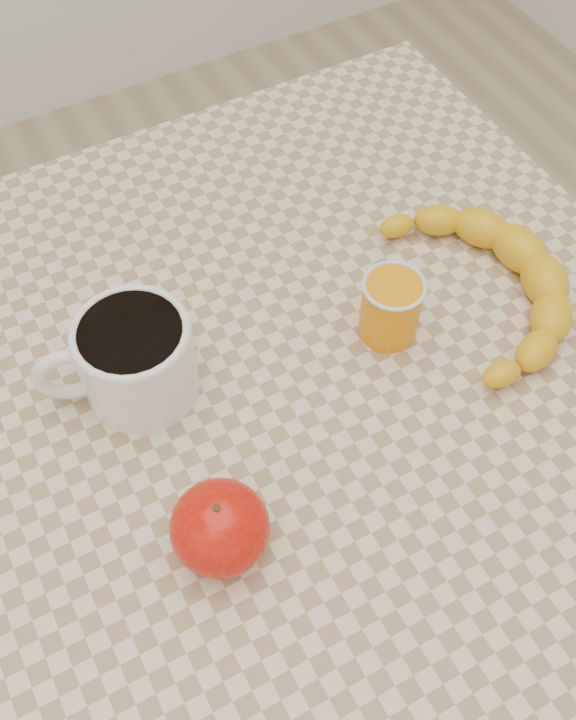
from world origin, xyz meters
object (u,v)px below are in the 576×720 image
orange_juice_glass (391,307)px  banana (487,284)px  coffee_mug (133,358)px  table (288,417)px  apple (220,528)px

orange_juice_glass → banana: bearing=-5.8°
coffee_mug → orange_juice_glass: (0.24, -0.05, -0.01)m
table → banana: 0.25m
apple → banana: size_ratio=0.32×
orange_juice_glass → banana: 0.11m
coffee_mug → banana: 0.36m
apple → banana: 0.37m
coffee_mug → apple: coffee_mug is taller
orange_juice_glass → apple: apple is taller
table → coffee_mug: 0.20m
orange_juice_glass → banana: (0.11, -0.01, -0.01)m
table → apple: (-0.13, -0.13, 0.12)m
table → banana: (0.22, -0.01, 0.11)m
coffee_mug → orange_juice_glass: coffee_mug is taller
coffee_mug → orange_juice_glass: size_ratio=2.20×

